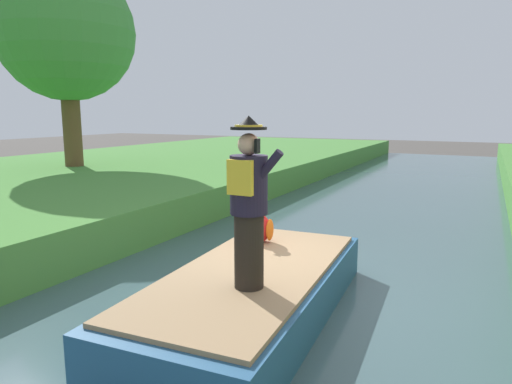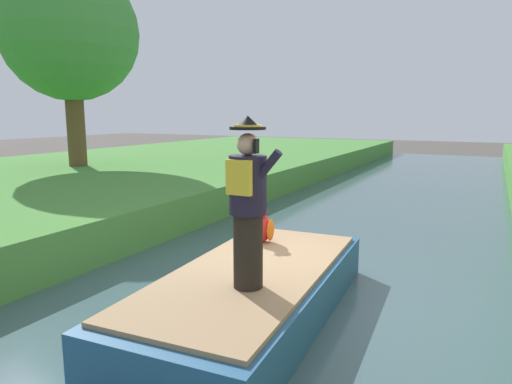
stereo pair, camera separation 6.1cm
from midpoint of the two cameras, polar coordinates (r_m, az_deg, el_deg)
name	(u,v)px [view 2 (the right image)]	position (r m, az deg, el deg)	size (l,w,h in m)	color
ground_plane	(277,302)	(6.53, 2.89, -13.51)	(80.00, 80.00, 0.00)	#4C4742
canal_water	(277,298)	(6.51, 2.89, -13.10)	(6.09, 48.00, 0.10)	#3D565B
boat	(252,293)	(5.75, -0.25, -12.48)	(2.07, 4.31, 0.61)	#23517A
person_pirate	(248,204)	(4.83, -0.64, -1.50)	(0.61, 0.42, 1.85)	black
parrot_plush	(262,226)	(6.70, 0.96, -4.25)	(0.36, 0.35, 0.57)	red
tree_slender	(70,33)	(16.23, -22.11, 17.89)	(4.27, 4.27, 6.35)	brown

